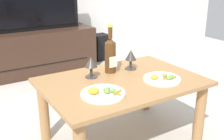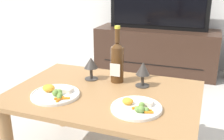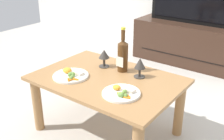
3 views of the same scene
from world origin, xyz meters
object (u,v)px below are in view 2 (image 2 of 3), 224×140
(dinner_plate_right, at_px, (137,107))
(tv_screen, at_px, (158,4))
(tv_stand, at_px, (156,51))
(goblet_right, at_px, (143,70))
(dining_table, at_px, (104,106))
(dinner_plate_left, at_px, (55,94))
(goblet_left, at_px, (91,64))
(wine_bottle, at_px, (117,60))

(dinner_plate_right, bearing_deg, tv_screen, 98.42)
(tv_stand, distance_m, goblet_right, 1.63)
(tv_stand, xyz_separation_m, goblet_right, (0.23, -1.58, 0.30))
(goblet_right, relative_size, dinner_plate_right, 0.59)
(dining_table, bearing_deg, dinner_plate_left, -147.99)
(goblet_right, distance_m, dinner_plate_left, 0.50)
(tv_stand, bearing_deg, dining_table, -88.26)
(goblet_left, bearing_deg, goblet_right, 0.00)
(dining_table, bearing_deg, goblet_right, 40.54)
(dining_table, relative_size, tv_stand, 0.76)
(tv_screen, bearing_deg, dining_table, -88.26)
(dining_table, relative_size, dinner_plate_left, 3.95)
(tv_stand, bearing_deg, wine_bottle, -87.47)
(dinner_plate_left, bearing_deg, goblet_left, 75.11)
(wine_bottle, bearing_deg, dinner_plate_left, -127.60)
(dinner_plate_left, relative_size, dinner_plate_right, 1.05)
(goblet_right, bearing_deg, tv_stand, 98.30)
(tv_screen, xyz_separation_m, dinner_plate_left, (-0.17, -1.87, -0.30))
(wine_bottle, xyz_separation_m, goblet_left, (-0.16, -0.02, -0.04))
(dining_table, distance_m, tv_stand, 1.74)
(dinner_plate_right, bearing_deg, goblet_right, 98.98)
(goblet_left, xyz_separation_m, dinner_plate_left, (-0.08, -0.29, -0.08))
(dining_table, distance_m, goblet_left, 0.28)
(goblet_left, distance_m, goblet_right, 0.32)
(dining_table, height_order, goblet_right, goblet_right)
(goblet_left, relative_size, dinner_plate_right, 0.57)
(dining_table, xyz_separation_m, dinner_plate_left, (-0.22, -0.14, 0.10))
(goblet_right, bearing_deg, dinner_plate_left, -143.97)
(dinner_plate_left, bearing_deg, dining_table, 32.01)
(dining_table, height_order, tv_stand, tv_stand)
(dining_table, height_order, goblet_left, goblet_left)
(wine_bottle, height_order, dinner_plate_right, wine_bottle)
(wine_bottle, height_order, goblet_right, wine_bottle)
(dinner_plate_left, height_order, dinner_plate_right, dinner_plate_left)
(dinner_plate_left, bearing_deg, tv_screen, 84.80)
(goblet_right, height_order, dinner_plate_left, goblet_right)
(tv_stand, xyz_separation_m, dinner_plate_right, (0.28, -1.88, 0.22))
(tv_screen, relative_size, wine_bottle, 3.22)
(goblet_right, bearing_deg, goblet_left, 180.00)
(tv_screen, distance_m, dinner_plate_left, 1.90)
(dining_table, height_order, tv_screen, tv_screen)
(goblet_left, distance_m, dinner_plate_left, 0.31)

